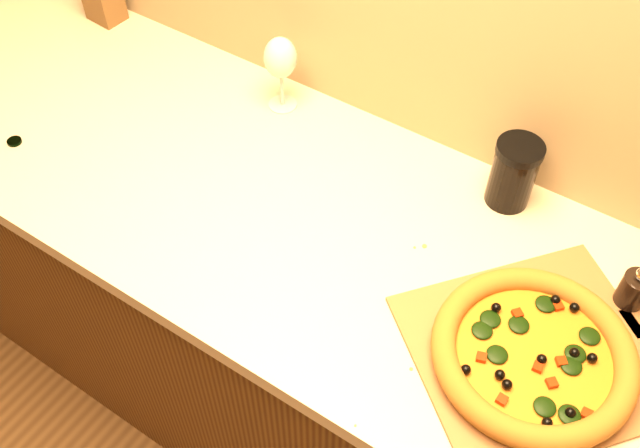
{
  "coord_description": "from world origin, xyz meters",
  "views": [
    {
      "loc": [
        0.42,
        0.67,
        1.97
      ],
      "look_at": [
        -0.04,
        1.38,
        0.96
      ],
      "focal_mm": 40.0,
      "sensor_mm": 36.0,
      "label": 1
    }
  ],
  "objects": [
    {
      "name": "cabinet",
      "position": [
        0.0,
        1.43,
        0.43
      ],
      "size": [
        2.8,
        0.65,
        0.86
      ],
      "primitive_type": "cube",
      "color": "#41210D",
      "rests_on": "ground"
    },
    {
      "name": "countertop",
      "position": [
        0.0,
        1.43,
        0.88
      ],
      "size": [
        2.84,
        0.68,
        0.04
      ],
      "primitive_type": "cube",
      "color": "beige",
      "rests_on": "cabinet"
    },
    {
      "name": "pizza_peel",
      "position": [
        0.4,
        1.39,
        0.9
      ],
      "size": [
        0.53,
        0.55,
        0.01
      ],
      "rotation": [
        0.0,
        0.0,
        -0.68
      ],
      "color": "brown",
      "rests_on": "countertop"
    },
    {
      "name": "pizza",
      "position": [
        0.39,
        1.36,
        0.93
      ],
      "size": [
        0.34,
        0.34,
        0.05
      ],
      "color": "#BB852E",
      "rests_on": "pizza_peel"
    },
    {
      "name": "bottle_cap",
      "position": [
        -0.75,
        1.24,
        0.9
      ],
      "size": [
        0.04,
        0.04,
        0.01
      ],
      "primitive_type": "cylinder",
      "rotation": [
        0.0,
        0.0,
        -0.25
      ],
      "color": "black",
      "rests_on": "countertop"
    },
    {
      "name": "pepper_grinder",
      "position": [
        0.49,
        1.57,
        0.94
      ],
      "size": [
        0.05,
        0.05,
        0.1
      ],
      "color": "black",
      "rests_on": "countertop"
    },
    {
      "name": "wine_glass",
      "position": [
        -0.34,
        1.66,
        1.03
      ],
      "size": [
        0.07,
        0.07,
        0.18
      ],
      "color": "silver",
      "rests_on": "countertop"
    },
    {
      "name": "dark_jar",
      "position": [
        0.2,
        1.68,
        0.97
      ],
      "size": [
        0.09,
        0.09,
        0.15
      ],
      "color": "black",
      "rests_on": "countertop"
    }
  ]
}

